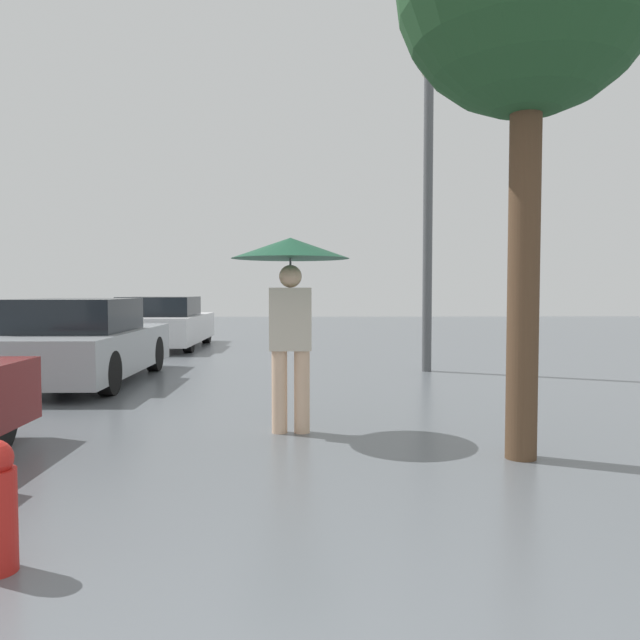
# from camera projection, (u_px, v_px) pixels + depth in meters

# --- Properties ---
(pedestrian) EXTENTS (1.12, 1.12, 1.85)m
(pedestrian) POSITION_uv_depth(u_px,v_px,m) (290.00, 275.00, 5.87)
(pedestrian) COLOR beige
(pedestrian) RESTS_ON ground_plane
(parked_car_middle) EXTENTS (1.71, 3.92, 1.23)m
(parked_car_middle) POSITION_uv_depth(u_px,v_px,m) (81.00, 344.00, 9.16)
(parked_car_middle) COLOR #9EA3A8
(parked_car_middle) RESTS_ON ground_plane
(parked_car_farthest) EXTENTS (1.87, 3.91, 1.20)m
(parked_car_farthest) POSITION_uv_depth(u_px,v_px,m) (162.00, 324.00, 14.64)
(parked_car_farthest) COLOR silver
(parked_car_farthest) RESTS_ON ground_plane
(street_lamp) EXTENTS (0.27, 0.27, 5.09)m
(street_lamp) POSITION_uv_depth(u_px,v_px,m) (428.00, 204.00, 10.30)
(street_lamp) COLOR #515456
(street_lamp) RESTS_ON ground_plane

